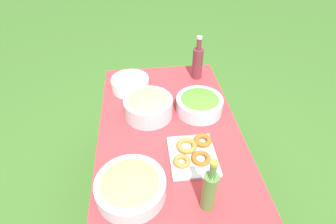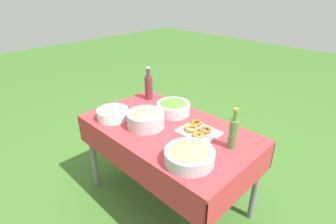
# 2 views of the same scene
# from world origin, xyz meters

# --- Properties ---
(ground_plane) EXTENTS (14.00, 14.00, 0.00)m
(ground_plane) POSITION_xyz_m (0.00, 0.00, 0.00)
(ground_plane) COLOR #3D6B28
(picnic_table) EXTENTS (1.38, 0.81, 0.76)m
(picnic_table) POSITION_xyz_m (0.00, 0.00, 0.65)
(picnic_table) COLOR #B73338
(picnic_table) RESTS_ON ground_plane
(salad_bowl) EXTENTS (0.29, 0.29, 0.12)m
(salad_bowl) POSITION_xyz_m (0.14, -0.20, 0.82)
(salad_bowl) COLOR silver
(salad_bowl) RESTS_ON picnic_table
(pasta_bowl) EXTENTS (0.29, 0.29, 0.14)m
(pasta_bowl) POSITION_xyz_m (0.14, 0.11, 0.83)
(pasta_bowl) COLOR #B2B7BC
(pasta_bowl) RESTS_ON picnic_table
(donut_platter) EXTENTS (0.29, 0.26, 0.05)m
(donut_platter) POSITION_xyz_m (-0.22, -0.10, 0.78)
(donut_platter) COLOR silver
(donut_platter) RESTS_ON picnic_table
(plate_stack) EXTENTS (0.26, 0.26, 0.08)m
(plate_stack) POSITION_xyz_m (0.42, 0.22, 0.80)
(plate_stack) COLOR white
(plate_stack) RESTS_ON picnic_table
(olive_oil_bottle) EXTENTS (0.06, 0.06, 0.30)m
(olive_oil_bottle) POSITION_xyz_m (-0.50, -0.11, 0.87)
(olive_oil_bottle) COLOR #4C7238
(olive_oil_bottle) RESTS_ON picnic_table
(wine_bottle) EXTENTS (0.07, 0.07, 0.32)m
(wine_bottle) POSITION_xyz_m (0.52, -0.26, 0.88)
(wine_bottle) COLOR maroon
(wine_bottle) RESTS_ON picnic_table
(bread_bowl) EXTENTS (0.32, 0.32, 0.11)m
(bread_bowl) POSITION_xyz_m (-0.41, 0.22, 0.81)
(bread_bowl) COLOR #B2B7BC
(bread_bowl) RESTS_ON picnic_table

